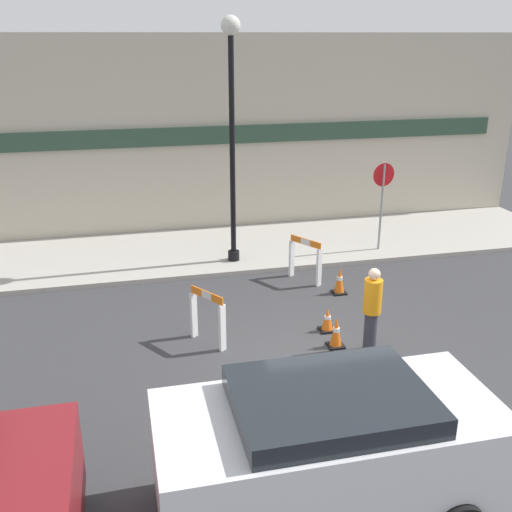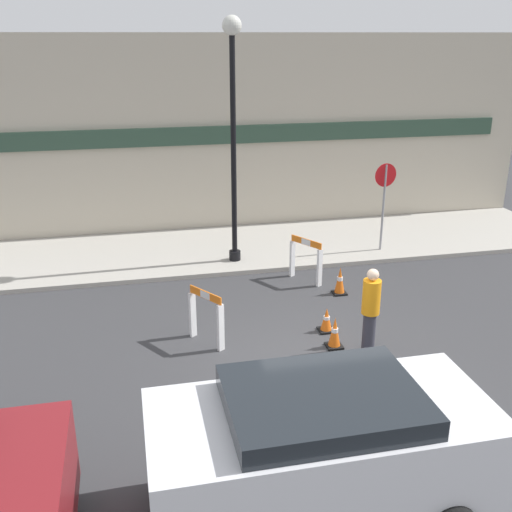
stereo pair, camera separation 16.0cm
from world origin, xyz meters
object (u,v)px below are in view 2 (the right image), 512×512
at_px(streetlamp_post, 233,112).
at_px(parked_car_1, 321,444).
at_px(person_worker, 371,308).
at_px(stop_sign, 384,193).

height_order(streetlamp_post, parked_car_1, streetlamp_post).
height_order(person_worker, parked_car_1, parked_car_1).
height_order(streetlamp_post, stop_sign, streetlamp_post).
distance_m(stop_sign, parked_car_1, 9.47).
bearing_deg(stop_sign, parked_car_1, 55.30).
distance_m(person_worker, parked_car_1, 4.10).
bearing_deg(streetlamp_post, person_worker, -72.16).
bearing_deg(streetlamp_post, stop_sign, -0.82).
bearing_deg(streetlamp_post, parked_car_1, -93.57).
relative_size(stop_sign, person_worker, 1.42).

